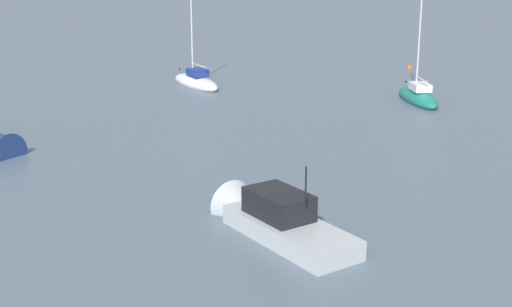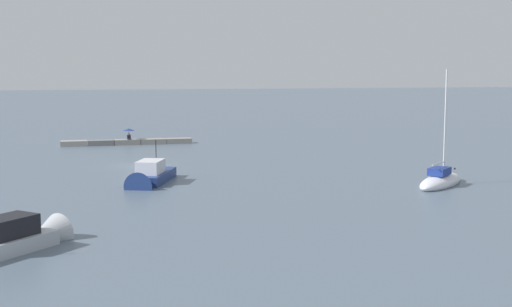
{
  "view_description": "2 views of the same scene",
  "coord_description": "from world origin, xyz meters",
  "px_view_note": "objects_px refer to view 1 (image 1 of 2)",
  "views": [
    {
      "loc": [
        30.92,
        31.41,
        9.64
      ],
      "look_at": [
        6.7,
        26.38,
        2.61
      ],
      "focal_mm": 48.29,
      "sensor_mm": 36.0,
      "label": 1
    },
    {
      "loc": [
        4.42,
        59.82,
        8.27
      ],
      "look_at": [
        -6.06,
        18.07,
        3.03
      ],
      "focal_mm": 47.58,
      "sensor_mm": 36.0,
      "label": 2
    }
  ],
  "objects_px": {
    "sailboat_teal_near": "(418,97)",
    "motorboat_grey_mid": "(272,221)",
    "mooring_buoy_mid": "(409,68)",
    "sailboat_white_far": "(196,82)"
  },
  "relations": [
    {
      "from": "mooring_buoy_mid",
      "to": "sailboat_teal_near",
      "type": "bearing_deg",
      "value": 1.82
    },
    {
      "from": "sailboat_teal_near",
      "to": "motorboat_grey_mid",
      "type": "xyz_separation_m",
      "value": [
        25.55,
        -5.7,
        0.07
      ]
    },
    {
      "from": "sailboat_teal_near",
      "to": "mooring_buoy_mid",
      "type": "bearing_deg",
      "value": 75.26
    },
    {
      "from": "motorboat_grey_mid",
      "to": "mooring_buoy_mid",
      "type": "distance_m",
      "value": 40.87
    },
    {
      "from": "sailboat_teal_near",
      "to": "motorboat_grey_mid",
      "type": "distance_m",
      "value": 26.18
    },
    {
      "from": "sailboat_white_far",
      "to": "sailboat_teal_near",
      "type": "bearing_deg",
      "value": -50.53
    },
    {
      "from": "sailboat_teal_near",
      "to": "mooring_buoy_mid",
      "type": "relative_size",
      "value": 19.62
    },
    {
      "from": "sailboat_white_far",
      "to": "motorboat_grey_mid",
      "type": "distance_m",
      "value": 30.37
    },
    {
      "from": "sailboat_white_far",
      "to": "mooring_buoy_mid",
      "type": "bearing_deg",
      "value": -4.84
    },
    {
      "from": "sailboat_teal_near",
      "to": "motorboat_grey_mid",
      "type": "relative_size",
      "value": 1.46
    }
  ]
}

